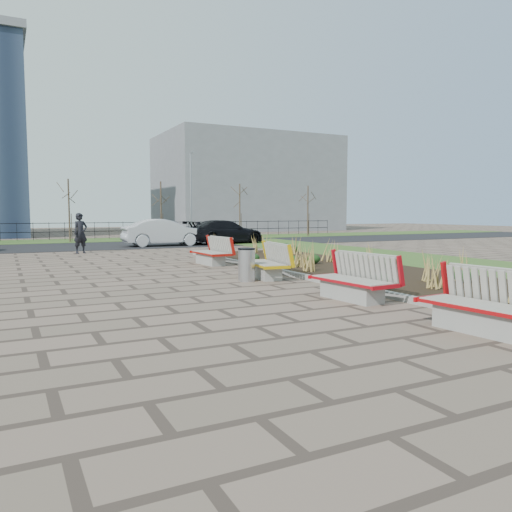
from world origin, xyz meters
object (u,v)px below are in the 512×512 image
litter_bin (247,265)px  car_silver (164,232)px  bench_d (210,251)px  bench_a (483,302)px  car_black (225,232)px  lamp_east (191,196)px  pedestrian (80,233)px  bench_c (264,261)px  bench_b (351,277)px

litter_bin → car_silver: bearing=82.1°
bench_d → car_silver: 10.74m
bench_a → car_black: size_ratio=0.43×
car_silver → bench_d: bearing=173.4°
lamp_east → car_silver: bearing=-122.7°
pedestrian → car_silver: 5.89m
car_silver → lamp_east: (3.62, 5.64, 2.26)m
bench_a → car_silver: size_ratio=0.45×
pedestrian → bench_c: bearing=-95.4°
bench_a → car_black: car_black is taller
bench_c → bench_a: bearing=-82.4°
lamp_east → bench_b: bearing=-101.5°
bench_c → pedestrian: size_ratio=1.11×
litter_bin → car_silver: (2.11, 15.27, 0.33)m
bench_b → car_silver: bearing=81.4°
bench_b → pedestrian: size_ratio=1.11×
car_silver → car_black: (3.86, 0.16, -0.05)m
bench_c → pedestrian: bearing=114.5°
bench_a → car_black: bearing=71.6°
car_silver → bench_a: bearing=177.3°
bench_b → car_black: car_black is taller
bench_d → car_black: size_ratio=0.43×
bench_b → lamp_east: size_ratio=0.35×
litter_bin → lamp_east: 21.83m
bench_a → litter_bin: (-0.74, 7.10, -0.05)m
bench_a → lamp_east: 28.56m
litter_bin → car_black: bearing=68.8°
bench_c → car_silver: (1.38, 14.93, 0.28)m
bench_a → lamp_east: lamp_east is taller
car_silver → pedestrian: bearing=123.9°
bench_b → bench_c: bearing=85.6°
bench_c → lamp_east: size_ratio=0.35×
litter_bin → car_black: size_ratio=0.18×
litter_bin → pedestrian: 12.39m
pedestrian → lamp_east: bearing=23.7°
pedestrian → car_silver: bearing=10.8°
lamp_east → bench_a: bearing=-100.1°
lamp_east → car_black: bearing=-87.5°
bench_d → lamp_east: (5.00, 16.28, 2.54)m
bench_b → car_black: (5.24, 19.17, 0.23)m
bench_c → car_silver: bearing=92.4°
bench_b → bench_c: size_ratio=1.00×
litter_bin → bench_a: bearing=-84.1°
litter_bin → car_silver: size_ratio=0.20×
bench_d → car_silver: size_ratio=0.45×
bench_a → pedestrian: (-3.56, 19.15, 0.45)m
bench_c → car_black: size_ratio=0.43×
bench_b → lamp_east: lamp_east is taller
bench_b → bench_d: (0.00, 8.36, 0.00)m
car_silver → car_black: size_ratio=0.94×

